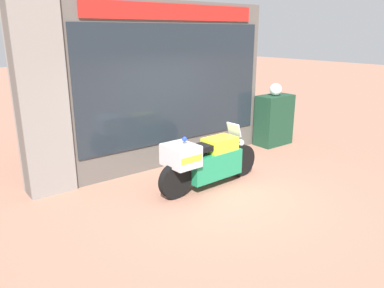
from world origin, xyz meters
TOP-DOWN VIEW (x-y plane):
  - ground_plane at (0.00, 0.00)m, footprint 60.00×60.00m
  - shop_building at (-0.38, 2.00)m, footprint 5.66×0.55m
  - window_display at (0.34, 2.03)m, footprint 4.39×0.30m
  - paramedic_motorcycle at (-0.02, 0.34)m, footprint 2.38×0.63m
  - utility_cabinet at (3.25, 1.48)m, footprint 0.96×0.54m
  - white_helmet at (3.21, 1.45)m, footprint 0.31×0.31m

SIDE VIEW (x-z plane):
  - ground_plane at x=0.00m, z-range 0.00..0.00m
  - window_display at x=0.34m, z-range -0.55..1.53m
  - paramedic_motorcycle at x=-0.02m, z-range -0.03..1.13m
  - utility_cabinet at x=3.25m, z-range 0.00..1.31m
  - white_helmet at x=3.21m, z-range 1.31..1.62m
  - shop_building at x=-0.38m, z-range 0.01..3.50m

